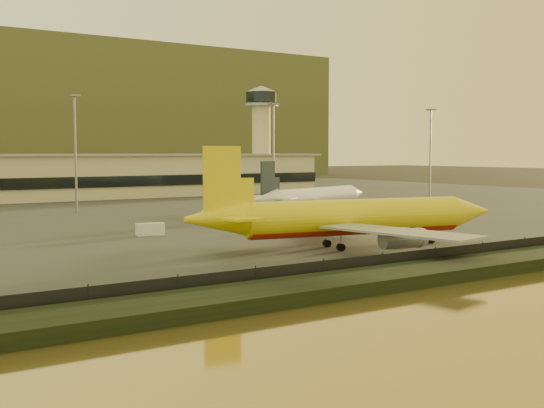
{
  "coord_description": "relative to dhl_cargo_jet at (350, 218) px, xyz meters",
  "views": [
    {
      "loc": [
        -55.43,
        -66.74,
        13.23
      ],
      "look_at": [
        -3.75,
        12.0,
        6.08
      ],
      "focal_mm": 45.0,
      "sensor_mm": 36.0,
      "label": 1
    }
  ],
  "objects": [
    {
      "name": "dhl_cargo_jet",
      "position": [
        0.0,
        0.0,
        0.0
      ],
      "size": [
        46.11,
        44.48,
        13.84
      ],
      "rotation": [
        0.0,
        0.0,
        -0.2
      ],
      "color": "#DBBA0B",
      "rests_on": "tarmac"
    },
    {
      "name": "apron_light_masts",
      "position": [
        10.99,
        70.58,
        11.37
      ],
      "size": [
        152.2,
        12.2,
        25.4
      ],
      "color": "slate",
      "rests_on": "tarmac"
    },
    {
      "name": "perimeter_fence",
      "position": [
        -4.01,
        -17.42,
        -3.03
      ],
      "size": [
        300.0,
        0.05,
        2.2
      ],
      "primitive_type": "cube",
      "color": "black",
      "rests_on": "tarmac"
    },
    {
      "name": "control_tower",
      "position": [
        65.99,
        126.58,
        17.33
      ],
      "size": [
        11.2,
        11.2,
        35.5
      ],
      "color": "tan",
      "rests_on": "tarmac"
    },
    {
      "name": "gse_vehicle_white",
      "position": [
        -17.07,
        28.35,
        -3.17
      ],
      "size": [
        4.54,
        2.63,
        1.92
      ],
      "primitive_type": "cube",
      "rotation": [
        0.0,
        0.0,
        -0.18
      ],
      "color": "silver",
      "rests_on": "tarmac"
    },
    {
      "name": "tarmac",
      "position": [
        -4.01,
        90.58,
        -4.23
      ],
      "size": [
        320.0,
        220.0,
        0.2
      ],
      "primitive_type": "cube",
      "color": "#2D2D2D",
      "rests_on": "ground"
    },
    {
      "name": "ground",
      "position": [
        -4.01,
        -4.42,
        -4.33
      ],
      "size": [
        900.0,
        900.0,
        0.0
      ],
      "primitive_type": "plane",
      "color": "black",
      "rests_on": "ground"
    },
    {
      "name": "white_narrowbody_jet",
      "position": [
        28.13,
        45.91,
        -0.75
      ],
      "size": [
        38.57,
        36.7,
        11.33
      ],
      "rotation": [
        0.0,
        0.0,
        0.31
      ],
      "color": "silver",
      "rests_on": "tarmac"
    },
    {
      "name": "terminal_building",
      "position": [
        -18.53,
        121.13,
        1.91
      ],
      "size": [
        202.0,
        25.0,
        12.6
      ],
      "color": "tan",
      "rests_on": "tarmac"
    },
    {
      "name": "gse_vehicle_yellow",
      "position": [
        13.22,
        24.33,
        -3.11
      ],
      "size": [
        4.85,
        2.87,
        2.05
      ],
      "primitive_type": "cube",
      "rotation": [
        0.0,
        0.0,
        0.19
      ],
      "color": "#DBBA0B",
      "rests_on": "tarmac"
    },
    {
      "name": "embankment",
      "position": [
        -4.01,
        -21.42,
        -3.63
      ],
      "size": [
        320.0,
        7.0,
        1.4
      ],
      "primitive_type": "cube",
      "color": "black",
      "rests_on": "ground"
    }
  ]
}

